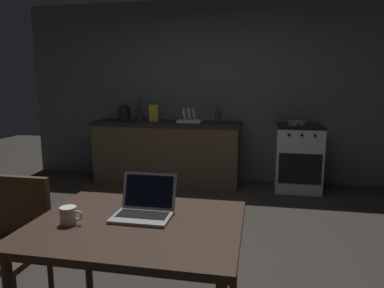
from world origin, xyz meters
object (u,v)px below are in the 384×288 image
Objects in this scene: dining_table at (137,235)px; frying_pan at (297,123)px; laptop at (144,208)px; bottle at (218,115)px; cereal_box at (154,113)px; electric_kettle at (124,113)px; chair at (14,239)px; stove_oven at (298,157)px; bottle_b at (139,112)px; coffee_mug at (69,215)px; dish_rack at (190,119)px.

frying_pan is (1.13, 3.15, 0.28)m from dining_table.
frying_pan is at bearing 81.19° from laptop.
dining_table is 3.53× the size of laptop.
bottle is 0.95m from cereal_box.
chair is at bearing -80.88° from electric_kettle.
dining_table is 0.15m from laptop.
dining_table is at bearing -110.30° from stove_oven.
coffee_mug is at bearing -76.87° from bottle_b.
dining_table is at bearing -67.11° from electric_kettle.
dining_table is at bearing -17.43° from chair.
stove_oven is 3.31m from laptop.
dining_table is 3.16m from bottle.
bottle is at bearing 100.27° from laptop.
coffee_mug is at bearing -114.93° from stove_oven.
bottle_b is (-0.78, 3.35, 0.27)m from coffee_mug.
cereal_box reaches higher than laptop.
stove_oven is 3.55× the size of bottle.
bottle reaches higher than coffee_mug.
cereal_box is (-0.54, 3.29, 0.26)m from coffee_mug.
cereal_box is (-0.95, 0.07, 0.00)m from bottle.
bottle is (0.06, 3.04, 0.26)m from laptop.
bottle reaches higher than frying_pan.
dish_rack is at bearing 107.92° from laptop.
coffee_mug reaches higher than dining_table.
electric_kettle reaches higher than dining_table.
dish_rack is (-0.34, 3.18, 0.31)m from dining_table.
bottle_b is (-1.19, 0.13, 0.01)m from bottle.
coffee_mug is (0.51, -0.20, 0.27)m from chair.
frying_pan reaches higher than chair.
stove_oven is at bearing 80.64° from laptop.
electric_kettle is 0.88× the size of bottle_b.
chair is at bearing -99.33° from dish_rack.
bottle_b is at bearing 173.79° from bottle.
dining_table is 3.47m from bottle_b.
electric_kettle is at bearing 179.94° from stove_oven.
dining_table is 3.36m from frying_pan.
dish_rack is 0.79m from bottle_b.
bottle is 1.07m from frying_pan.
frying_pan reaches higher than stove_oven.
chair is 2.11× the size of frying_pan.
cereal_box is (-2.06, 0.02, 0.57)m from stove_oven.
cereal_box is at bearing 175.79° from bottle.
frying_pan is 1.22× the size of dish_rack.
frying_pan reaches higher than dining_table.
stove_oven is 2.83× the size of laptop.
dining_table is 0.87m from chair.
cereal_box is at bearing 179.37° from stove_oven.
laptop is at bearing 82.57° from dining_table.
stove_oven is 0.48m from frying_pan.
dish_rack is at bearing -2.12° from cereal_box.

